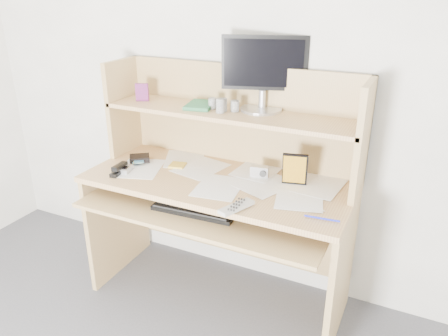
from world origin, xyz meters
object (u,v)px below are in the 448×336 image
at_px(game_case, 295,169).
at_px(monitor, 264,71).
at_px(desk, 224,183).
at_px(tv_remote, 236,207).
at_px(keyboard, 195,208).

height_order(game_case, monitor, monitor).
xyz_separation_m(game_case, monitor, (-0.24, 0.16, 0.44)).
xyz_separation_m(desk, tv_remote, (0.23, -0.34, 0.07)).
bearing_deg(desk, keyboard, -95.83).
distance_m(desk, keyboard, 0.27).
bearing_deg(keyboard, monitor, 65.44).
height_order(desk, keyboard, desk).
xyz_separation_m(tv_remote, monitor, (-0.08, 0.51, 0.52)).
distance_m(tv_remote, game_case, 0.40).
relative_size(game_case, monitor, 0.41).
relative_size(tv_remote, monitor, 0.43).
height_order(desk, monitor, monitor).
height_order(desk, tv_remote, desk).
bearing_deg(keyboard, desk, 80.87).
bearing_deg(monitor, desk, -147.45).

